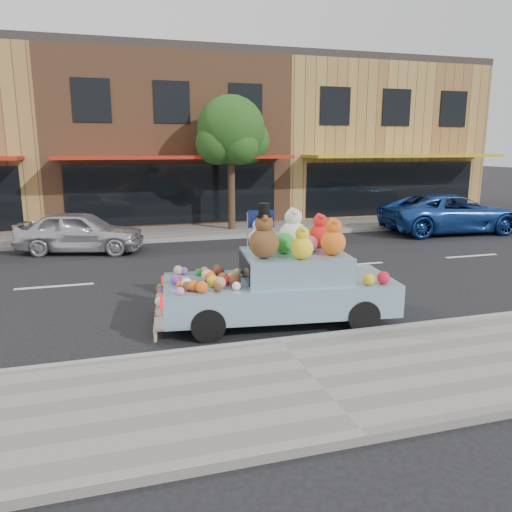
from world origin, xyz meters
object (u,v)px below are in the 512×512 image
object	(u,v)px
street_tree	(231,136)
car_blue	(451,213)
art_car	(281,282)
car_silver	(80,232)

from	to	relation	value
street_tree	car_blue	world-z (taller)	street_tree
art_car	car_silver	bearing A→B (deg)	123.80
street_tree	car_silver	size ratio (longest dim) A/B	1.34
street_tree	art_car	size ratio (longest dim) A/B	1.12
street_tree	art_car	distance (m)	10.93
car_blue	art_car	size ratio (longest dim) A/B	1.17
street_tree	car_blue	size ratio (longest dim) A/B	0.96
street_tree	art_car	world-z (taller)	street_tree
street_tree	car_silver	world-z (taller)	street_tree
street_tree	car_silver	xyz separation A→B (m)	(-5.57, -2.52, -3.03)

